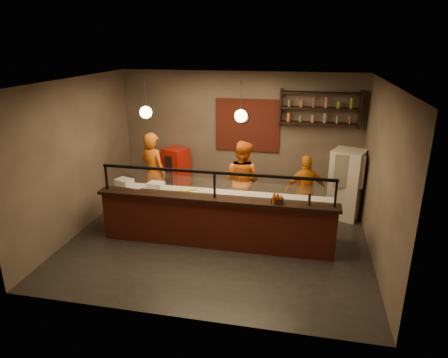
% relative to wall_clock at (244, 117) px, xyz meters
% --- Properties ---
extents(floor, '(6.00, 6.00, 0.00)m').
position_rel_wall_clock_xyz_m(floor, '(-0.10, -2.46, -2.10)').
color(floor, black).
rests_on(floor, ground).
extents(ceiling, '(6.00, 6.00, 0.00)m').
position_rel_wall_clock_xyz_m(ceiling, '(-0.10, -2.46, 1.10)').
color(ceiling, '#37302A').
rests_on(ceiling, wall_back).
extents(wall_back, '(6.00, 0.00, 6.00)m').
position_rel_wall_clock_xyz_m(wall_back, '(-0.10, 0.04, -0.50)').
color(wall_back, '#756356').
rests_on(wall_back, floor).
extents(wall_left, '(0.00, 5.00, 5.00)m').
position_rel_wall_clock_xyz_m(wall_left, '(-3.10, -2.46, -0.50)').
color(wall_left, '#756356').
rests_on(wall_left, floor).
extents(wall_right, '(0.00, 5.00, 5.00)m').
position_rel_wall_clock_xyz_m(wall_right, '(2.90, -2.46, -0.50)').
color(wall_right, '#756356').
rests_on(wall_right, floor).
extents(wall_front, '(6.00, 0.00, 6.00)m').
position_rel_wall_clock_xyz_m(wall_front, '(-0.10, -4.96, -0.50)').
color(wall_front, '#756356').
rests_on(wall_front, floor).
extents(brick_patch, '(1.60, 0.04, 1.30)m').
position_rel_wall_clock_xyz_m(brick_patch, '(0.10, 0.01, -0.20)').
color(brick_patch, maroon).
rests_on(brick_patch, wall_back).
extents(service_counter, '(4.60, 0.25, 1.00)m').
position_rel_wall_clock_xyz_m(service_counter, '(-0.10, -2.76, -1.60)').
color(service_counter, maroon).
rests_on(service_counter, floor).
extents(counter_ledge, '(4.70, 0.37, 0.06)m').
position_rel_wall_clock_xyz_m(counter_ledge, '(-0.10, -2.76, -1.07)').
color(counter_ledge, black).
rests_on(counter_ledge, service_counter).
extents(worktop_cabinet, '(4.60, 0.75, 0.85)m').
position_rel_wall_clock_xyz_m(worktop_cabinet, '(-0.10, -2.26, -1.68)').
color(worktop_cabinet, gray).
rests_on(worktop_cabinet, floor).
extents(worktop, '(4.60, 0.75, 0.05)m').
position_rel_wall_clock_xyz_m(worktop, '(-0.10, -2.26, -1.23)').
color(worktop, silver).
rests_on(worktop, worktop_cabinet).
extents(sneeze_guard, '(4.50, 0.05, 0.52)m').
position_rel_wall_clock_xyz_m(sneeze_guard, '(-0.10, -2.76, -0.73)').
color(sneeze_guard, white).
rests_on(sneeze_guard, counter_ledge).
extents(wall_shelving, '(1.84, 0.28, 0.85)m').
position_rel_wall_clock_xyz_m(wall_shelving, '(1.80, -0.14, 0.30)').
color(wall_shelving, black).
rests_on(wall_shelving, wall_back).
extents(wall_clock, '(0.30, 0.04, 0.30)m').
position_rel_wall_clock_xyz_m(wall_clock, '(0.00, 0.00, 0.00)').
color(wall_clock, black).
rests_on(wall_clock, wall_back).
extents(pendant_left, '(0.24, 0.24, 0.77)m').
position_rel_wall_clock_xyz_m(pendant_left, '(-1.60, -2.26, 0.45)').
color(pendant_left, black).
rests_on(pendant_left, ceiling).
extents(pendant_right, '(0.24, 0.24, 0.77)m').
position_rel_wall_clock_xyz_m(pendant_right, '(0.30, -2.26, 0.45)').
color(pendant_right, black).
rests_on(pendant_right, ceiling).
extents(cook_left, '(0.82, 0.70, 1.92)m').
position_rel_wall_clock_xyz_m(cook_left, '(-1.92, -1.29, -1.14)').
color(cook_left, orange).
rests_on(cook_left, floor).
extents(cook_mid, '(1.08, 0.97, 1.83)m').
position_rel_wall_clock_xyz_m(cook_mid, '(0.19, -1.30, -1.18)').
color(cook_mid, '#D15D13').
rests_on(cook_mid, floor).
extents(cook_right, '(1.00, 0.63, 1.58)m').
position_rel_wall_clock_xyz_m(cook_right, '(1.60, -1.32, -1.31)').
color(cook_right, orange).
rests_on(cook_right, floor).
extents(fridge, '(0.84, 0.82, 1.60)m').
position_rel_wall_clock_xyz_m(fridge, '(2.50, -0.75, -1.30)').
color(fridge, beige).
rests_on(fridge, floor).
extents(red_cooler, '(0.71, 0.68, 1.30)m').
position_rel_wall_clock_xyz_m(red_cooler, '(-1.69, -0.31, -1.45)').
color(red_cooler, '#B8180C').
rests_on(red_cooler, floor).
extents(pizza_dough, '(0.61, 0.61, 0.01)m').
position_rel_wall_clock_xyz_m(pizza_dough, '(-0.06, -2.38, -1.19)').
color(pizza_dough, white).
rests_on(pizza_dough, worktop).
extents(prep_tub_a, '(0.34, 0.28, 0.16)m').
position_rel_wall_clock_xyz_m(prep_tub_a, '(-1.51, -2.19, -1.12)').
color(prep_tub_a, silver).
rests_on(prep_tub_a, worktop).
extents(prep_tub_b, '(0.41, 0.36, 0.17)m').
position_rel_wall_clock_xyz_m(prep_tub_b, '(-2.25, -2.16, -1.11)').
color(prep_tub_b, silver).
rests_on(prep_tub_b, worktop).
extents(prep_tub_c, '(0.37, 0.31, 0.17)m').
position_rel_wall_clock_xyz_m(prep_tub_c, '(-1.83, -2.50, -1.12)').
color(prep_tub_c, silver).
rests_on(prep_tub_c, worktop).
extents(rolling_pin, '(0.31, 0.24, 0.06)m').
position_rel_wall_clock_xyz_m(rolling_pin, '(-0.80, -2.13, -1.17)').
color(rolling_pin, '#F5FA29').
rests_on(rolling_pin, worktop).
extents(condiment_caddy, '(0.22, 0.18, 0.11)m').
position_rel_wall_clock_xyz_m(condiment_caddy, '(1.09, -2.80, -0.99)').
color(condiment_caddy, black).
rests_on(condiment_caddy, counter_ledge).
extents(pepper_mill, '(0.06, 0.06, 0.23)m').
position_rel_wall_clock_xyz_m(pepper_mill, '(1.67, -2.78, -0.93)').
color(pepper_mill, black).
rests_on(pepper_mill, counter_ledge).
extents(small_plate, '(0.25, 0.25, 0.01)m').
position_rel_wall_clock_xyz_m(small_plate, '(1.10, -2.75, -1.03)').
color(small_plate, silver).
rests_on(small_plate, counter_ledge).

